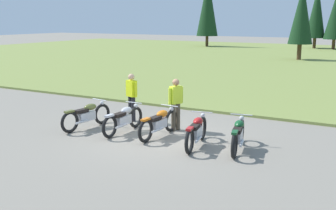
{
  "coord_description": "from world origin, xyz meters",
  "views": [
    {
      "loc": [
        6.03,
        -10.27,
        3.52
      ],
      "look_at": [
        0.0,
        0.6,
        0.9
      ],
      "focal_mm": 43.86,
      "sensor_mm": 36.0,
      "label": 1
    }
  ],
  "objects_px": {
    "rider_near_row_end": "(132,94)",
    "motorcycle_olive": "(87,115)",
    "motorcycle_orange": "(159,123)",
    "motorcycle_red": "(197,131)",
    "rider_in_hivis_vest": "(176,101)",
    "motorcycle_british_green": "(238,134)",
    "motorcycle_silver": "(124,119)"
  },
  "relations": [
    {
      "from": "rider_near_row_end",
      "to": "motorcycle_olive",
      "type": "bearing_deg",
      "value": -116.17
    },
    {
      "from": "motorcycle_orange",
      "to": "motorcycle_red",
      "type": "relative_size",
      "value": 1.01
    },
    {
      "from": "motorcycle_olive",
      "to": "rider_in_hivis_vest",
      "type": "distance_m",
      "value": 2.96
    },
    {
      "from": "motorcycle_british_green",
      "to": "rider_near_row_end",
      "type": "distance_m",
      "value": 4.57
    },
    {
      "from": "rider_in_hivis_vest",
      "to": "motorcycle_red",
      "type": "bearing_deg",
      "value": -42.83
    },
    {
      "from": "rider_near_row_end",
      "to": "rider_in_hivis_vest",
      "type": "bearing_deg",
      "value": -9.88
    },
    {
      "from": "motorcycle_olive",
      "to": "motorcycle_silver",
      "type": "xyz_separation_m",
      "value": [
        1.35,
        0.16,
        0.0
      ]
    },
    {
      "from": "motorcycle_olive",
      "to": "motorcycle_silver",
      "type": "bearing_deg",
      "value": 6.67
    },
    {
      "from": "motorcycle_silver",
      "to": "motorcycle_orange",
      "type": "relative_size",
      "value": 1.0
    },
    {
      "from": "motorcycle_silver",
      "to": "motorcycle_british_green",
      "type": "height_order",
      "value": "same"
    },
    {
      "from": "motorcycle_orange",
      "to": "motorcycle_british_green",
      "type": "height_order",
      "value": "same"
    },
    {
      "from": "motorcycle_silver",
      "to": "motorcycle_olive",
      "type": "bearing_deg",
      "value": -173.33
    },
    {
      "from": "motorcycle_british_green",
      "to": "rider_near_row_end",
      "type": "relative_size",
      "value": 1.24
    },
    {
      "from": "motorcycle_british_green",
      "to": "motorcycle_red",
      "type": "bearing_deg",
      "value": -167.9
    },
    {
      "from": "rider_in_hivis_vest",
      "to": "motorcycle_orange",
      "type": "bearing_deg",
      "value": -95.85
    },
    {
      "from": "motorcycle_olive",
      "to": "rider_near_row_end",
      "type": "xyz_separation_m",
      "value": [
        0.75,
        1.52,
        0.51
      ]
    },
    {
      "from": "motorcycle_olive",
      "to": "motorcycle_orange",
      "type": "relative_size",
      "value": 1.0
    },
    {
      "from": "motorcycle_olive",
      "to": "rider_in_hivis_vest",
      "type": "bearing_deg",
      "value": 24.02
    },
    {
      "from": "motorcycle_silver",
      "to": "motorcycle_red",
      "type": "distance_m",
      "value": 2.62
    },
    {
      "from": "motorcycle_british_green",
      "to": "rider_in_hivis_vest",
      "type": "xyz_separation_m",
      "value": [
        -2.44,
        0.96,
        0.51
      ]
    },
    {
      "from": "motorcycle_orange",
      "to": "motorcycle_red",
      "type": "height_order",
      "value": "same"
    },
    {
      "from": "motorcycle_red",
      "to": "rider_in_hivis_vest",
      "type": "distance_m",
      "value": 1.85
    },
    {
      "from": "motorcycle_olive",
      "to": "rider_near_row_end",
      "type": "relative_size",
      "value": 1.25
    },
    {
      "from": "motorcycle_red",
      "to": "motorcycle_british_green",
      "type": "height_order",
      "value": "same"
    },
    {
      "from": "motorcycle_red",
      "to": "rider_near_row_end",
      "type": "height_order",
      "value": "rider_near_row_end"
    },
    {
      "from": "motorcycle_red",
      "to": "motorcycle_british_green",
      "type": "bearing_deg",
      "value": 12.1
    },
    {
      "from": "motorcycle_olive",
      "to": "motorcycle_silver",
      "type": "distance_m",
      "value": 1.36
    },
    {
      "from": "motorcycle_red",
      "to": "rider_in_hivis_vest",
      "type": "height_order",
      "value": "rider_in_hivis_vest"
    },
    {
      "from": "rider_near_row_end",
      "to": "motorcycle_silver",
      "type": "bearing_deg",
      "value": -66.13
    },
    {
      "from": "motorcycle_red",
      "to": "motorcycle_orange",
      "type": "bearing_deg",
      "value": 167.29
    },
    {
      "from": "motorcycle_british_green",
      "to": "rider_in_hivis_vest",
      "type": "distance_m",
      "value": 2.67
    },
    {
      "from": "motorcycle_red",
      "to": "motorcycle_silver",
      "type": "bearing_deg",
      "value": 176.06
    }
  ]
}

